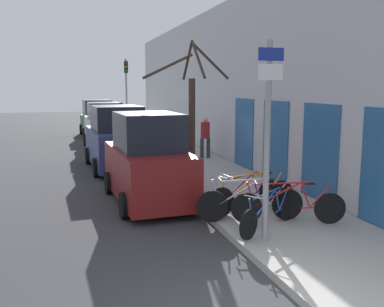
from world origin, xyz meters
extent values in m
plane|color=#333335|center=(0.00, 11.20, 0.00)|extent=(80.00, 80.00, 0.00)
cube|color=#9E9B93|center=(2.60, 14.00, 0.07)|extent=(3.20, 32.00, 0.15)
cube|color=#BCBCC1|center=(4.35, 14.00, 3.25)|extent=(0.20, 32.00, 6.50)
cube|color=#26598C|center=(4.23, 5.19, 1.42)|extent=(0.03, 1.63, 2.53)
cube|color=#26598C|center=(4.23, 7.66, 1.42)|extent=(0.03, 1.63, 2.53)
cube|color=#26598C|center=(4.23, 10.13, 1.42)|extent=(0.03, 1.63, 2.53)
cylinder|color=#939399|center=(1.58, 2.94, 2.06)|extent=(0.12, 0.12, 3.82)
cube|color=navy|center=(1.58, 2.87, 3.70)|extent=(0.51, 0.02, 0.24)
cube|color=white|center=(1.58, 2.87, 3.38)|extent=(0.50, 0.02, 0.29)
cylinder|color=black|center=(1.23, 2.92, 0.46)|extent=(0.53, 0.37, 0.61)
cylinder|color=black|center=(2.57, 3.81, 0.46)|extent=(0.53, 0.37, 0.61)
cylinder|color=#1E4799|center=(1.73, 3.25, 0.74)|extent=(0.77, 0.53, 0.51)
cylinder|color=#1E4799|center=(1.80, 3.30, 0.95)|extent=(0.90, 0.61, 0.08)
cylinder|color=#1E4799|center=(2.17, 3.54, 0.72)|extent=(0.18, 0.14, 0.44)
cylinder|color=#1E4799|center=(2.34, 3.65, 0.48)|extent=(0.49, 0.34, 0.07)
cylinder|color=#1E4799|center=(2.41, 3.70, 0.69)|extent=(0.37, 0.26, 0.49)
cylinder|color=#1E4799|center=(1.29, 2.97, 0.72)|extent=(0.18, 0.13, 0.53)
cube|color=black|center=(2.24, 3.59, 0.95)|extent=(0.21, 0.18, 0.04)
cylinder|color=#99999E|center=(1.36, 3.01, 0.98)|extent=(0.26, 0.38, 0.02)
cylinder|color=black|center=(1.60, 3.87, 0.49)|extent=(0.67, 0.24, 0.69)
cylinder|color=black|center=(3.33, 3.33, 0.49)|extent=(0.67, 0.24, 0.69)
cylinder|color=red|center=(2.25, 3.67, 0.81)|extent=(0.98, 0.33, 0.56)
cylinder|color=red|center=(2.34, 3.64, 1.05)|extent=(1.13, 0.38, 0.09)
cylinder|color=red|center=(2.81, 3.49, 0.79)|extent=(0.22, 0.10, 0.49)
cylinder|color=red|center=(3.03, 3.43, 0.52)|extent=(0.62, 0.22, 0.08)
cylinder|color=red|center=(3.11, 3.40, 0.76)|extent=(0.46, 0.17, 0.55)
cylinder|color=red|center=(1.69, 3.84, 0.79)|extent=(0.21, 0.09, 0.59)
cube|color=black|center=(2.90, 3.47, 1.05)|extent=(0.21, 0.14, 0.04)
cylinder|color=#99999E|center=(1.77, 3.81, 1.08)|extent=(0.15, 0.43, 0.02)
cylinder|color=black|center=(0.92, 4.17, 0.51)|extent=(0.70, 0.17, 0.71)
cylinder|color=black|center=(2.58, 3.85, 0.51)|extent=(0.70, 0.17, 0.71)
cylinder|color=#B7B7BC|center=(1.54, 4.05, 0.83)|extent=(0.94, 0.21, 0.58)
cylinder|color=#B7B7BC|center=(1.62, 4.04, 1.08)|extent=(1.09, 0.24, 0.09)
cylinder|color=#B7B7BC|center=(2.08, 3.95, 0.81)|extent=(0.21, 0.07, 0.51)
cylinder|color=#B7B7BC|center=(2.29, 3.91, 0.53)|extent=(0.59, 0.14, 0.08)
cylinder|color=#B7B7BC|center=(2.38, 3.89, 0.78)|extent=(0.44, 0.11, 0.57)
cylinder|color=#B7B7BC|center=(1.00, 4.16, 0.81)|extent=(0.20, 0.07, 0.61)
cube|color=black|center=(2.17, 3.93, 1.08)|extent=(0.21, 0.12, 0.04)
cylinder|color=#99999E|center=(1.08, 4.14, 1.11)|extent=(0.11, 0.44, 0.02)
cylinder|color=black|center=(1.20, 4.43, 0.51)|extent=(0.71, 0.14, 0.71)
cylinder|color=black|center=(2.87, 4.68, 0.51)|extent=(0.71, 0.14, 0.71)
cylinder|color=orange|center=(1.82, 4.52, 0.83)|extent=(0.94, 0.17, 0.58)
cylinder|color=orange|center=(1.91, 4.54, 1.08)|extent=(1.09, 0.20, 0.09)
cylinder|color=orange|center=(2.37, 4.60, 0.81)|extent=(0.21, 0.07, 0.51)
cylinder|color=orange|center=(2.57, 4.63, 0.53)|extent=(0.59, 0.11, 0.08)
cylinder|color=orange|center=(2.66, 4.65, 0.78)|extent=(0.44, 0.09, 0.57)
cylinder|color=orange|center=(1.28, 4.44, 0.81)|extent=(0.20, 0.06, 0.61)
cube|color=black|center=(2.45, 4.62, 1.08)|extent=(0.21, 0.11, 0.04)
cylinder|color=#99999E|center=(1.37, 4.46, 1.11)|extent=(0.09, 0.44, 0.02)
cylinder|color=black|center=(1.28, 4.59, 0.47)|extent=(0.59, 0.30, 0.63)
cylinder|color=black|center=(2.82, 5.31, 0.47)|extent=(0.59, 0.30, 0.63)
cylinder|color=#8C1E72|center=(1.86, 4.86, 0.76)|extent=(0.88, 0.44, 0.52)
cylinder|color=#8C1E72|center=(1.94, 4.90, 0.98)|extent=(1.02, 0.51, 0.08)
cylinder|color=#8C1E72|center=(2.36, 5.10, 0.74)|extent=(0.20, 0.12, 0.46)
cylinder|color=#8C1E72|center=(2.55, 5.19, 0.49)|extent=(0.56, 0.28, 0.08)
cylinder|color=#8C1E72|center=(2.63, 5.22, 0.71)|extent=(0.42, 0.22, 0.51)
cylinder|color=#8C1E72|center=(1.36, 4.62, 0.74)|extent=(0.20, 0.12, 0.55)
cube|color=black|center=(2.44, 5.13, 0.98)|extent=(0.22, 0.16, 0.04)
cylinder|color=#99999E|center=(1.43, 4.66, 1.00)|extent=(0.21, 0.41, 0.02)
cube|color=maroon|center=(-0.04, 6.78, 0.82)|extent=(1.89, 4.19, 1.29)
cube|color=black|center=(-0.03, 6.61, 1.95)|extent=(1.63, 2.21, 0.97)
cylinder|color=black|center=(-0.94, 8.01, 0.32)|extent=(0.25, 0.65, 0.64)
cylinder|color=black|center=(0.76, 8.09, 0.32)|extent=(0.25, 0.65, 0.64)
cylinder|color=black|center=(-0.83, 5.46, 0.32)|extent=(0.25, 0.65, 0.64)
cylinder|color=black|center=(0.87, 5.54, 0.32)|extent=(0.25, 0.65, 0.64)
cube|color=navy|center=(-0.26, 11.90, 0.84)|extent=(2.08, 4.49, 1.32)
cube|color=black|center=(-0.25, 11.72, 1.95)|extent=(1.79, 2.37, 0.91)
cylinder|color=black|center=(-1.26, 13.22, 0.33)|extent=(0.25, 0.68, 0.67)
cylinder|color=black|center=(0.61, 13.31, 0.33)|extent=(0.25, 0.68, 0.67)
cylinder|color=black|center=(-1.13, 10.49, 0.33)|extent=(0.25, 0.68, 0.67)
cylinder|color=black|center=(0.74, 10.58, 0.33)|extent=(0.25, 0.68, 0.67)
cube|color=silver|center=(-0.21, 17.45, 0.86)|extent=(1.77, 4.39, 1.38)
cube|color=black|center=(-0.21, 17.27, 1.94)|extent=(1.57, 2.29, 0.78)
cylinder|color=black|center=(-1.08, 18.79, 0.32)|extent=(0.23, 0.64, 0.63)
cylinder|color=black|center=(0.64, 18.81, 0.32)|extent=(0.23, 0.64, 0.63)
cylinder|color=black|center=(-1.05, 16.09, 0.32)|extent=(0.23, 0.64, 0.63)
cylinder|color=black|center=(0.67, 16.10, 0.32)|extent=(0.23, 0.64, 0.63)
cube|color=#144728|center=(-0.15, 23.22, 0.73)|extent=(1.93, 4.48, 1.10)
cube|color=black|center=(-0.14, 23.04, 1.79)|extent=(1.68, 2.35, 1.01)
cylinder|color=black|center=(-1.09, 24.56, 0.33)|extent=(0.24, 0.66, 0.66)
cylinder|color=black|center=(0.70, 24.62, 0.33)|extent=(0.24, 0.66, 0.66)
cylinder|color=black|center=(-1.00, 21.82, 0.33)|extent=(0.24, 0.66, 0.66)
cylinder|color=black|center=(0.79, 21.88, 0.33)|extent=(0.24, 0.66, 0.66)
cylinder|color=#333338|center=(3.34, 12.43, 0.57)|extent=(0.16, 0.16, 0.83)
cylinder|color=#333338|center=(3.64, 12.45, 0.57)|extent=(0.16, 0.16, 0.83)
cylinder|color=maroon|center=(3.49, 12.44, 1.31)|extent=(0.38, 0.38, 0.66)
sphere|color=tan|center=(3.49, 12.44, 1.75)|extent=(0.23, 0.23, 0.23)
cylinder|color=#3D2D23|center=(1.46, 7.58, 1.75)|extent=(0.19, 0.19, 3.20)
cylinder|color=#3D2D23|center=(0.74, 7.56, 3.68)|extent=(1.48, 0.12, 0.74)
cylinder|color=#3D2D23|center=(1.56, 7.27, 3.88)|extent=(0.28, 0.70, 1.11)
cylinder|color=#3D2D23|center=(2.01, 7.56, 3.85)|extent=(1.16, 0.12, 1.07)
cylinder|color=#3D2D23|center=(1.49, 8.14, 3.87)|extent=(0.14, 1.17, 1.10)
cylinder|color=#939399|center=(1.31, 20.10, 2.40)|extent=(0.10, 0.10, 4.50)
cube|color=black|center=(1.31, 20.00, 4.20)|extent=(0.20, 0.16, 0.64)
sphere|color=red|center=(1.31, 19.91, 4.40)|extent=(0.11, 0.11, 0.11)
sphere|color=orange|center=(1.31, 19.91, 4.20)|extent=(0.11, 0.11, 0.11)
sphere|color=green|center=(1.31, 19.91, 4.00)|extent=(0.11, 0.11, 0.11)
camera|label=1|loc=(-2.11, -4.43, 3.11)|focal=40.00mm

